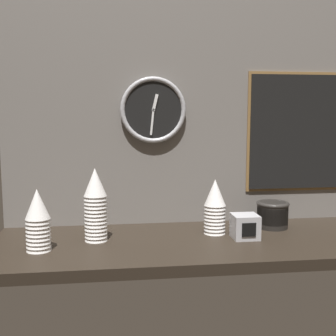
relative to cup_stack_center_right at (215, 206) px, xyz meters
The scene contains 9 objects.
ground_plane 15.44cm from the cup_stack_center_right, 132.24° to the right, with size 160.00×56.00×4.00cm, color black.
wall_tiled_back 46.58cm from the cup_stack_center_right, 105.60° to the left, with size 160.00×3.00×105.00cm.
cup_stack_center_right is the anchor object (origin of this frame).
cup_stack_left 46.80cm from the cup_stack_center_right, behind, with size 8.57×8.57×27.57cm.
cup_stack_far_left 67.27cm from the cup_stack_center_right, 168.87° to the right, with size 8.57×8.57×21.89cm.
bowl_stack_right 27.12cm from the cup_stack_center_right, 11.55° to the left, with size 13.52×13.52×11.11cm.
wall_clock 47.62cm from the cup_stack_center_right, 142.95° to the left, with size 27.68×2.70×27.68cm.
menu_board 54.73cm from the cup_stack_center_right, 22.80° to the left, with size 49.18×1.32×52.46cm.
napkin_dispenser 14.33cm from the cup_stack_center_right, 38.91° to the right, with size 9.76×9.65×9.23cm.
Camera 1 is at (-33.66, -153.68, 47.63)cm, focal length 45.00 mm.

